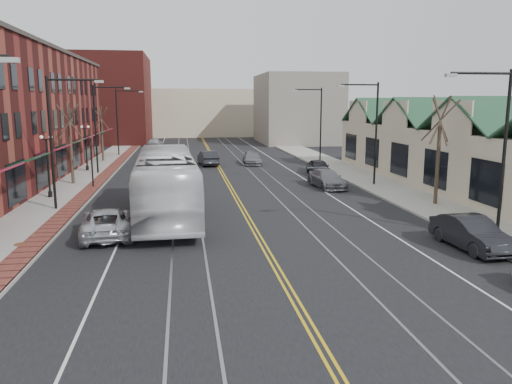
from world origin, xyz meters
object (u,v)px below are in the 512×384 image
object	(u,v)px
parked_suv	(107,222)
parked_car_d	(319,167)
parked_car_b	(471,233)
transit_bus	(166,184)
parked_car_c	(327,179)

from	to	relation	value
parked_suv	parked_car_d	bearing A→B (deg)	-137.51
parked_suv	parked_car_d	world-z (taller)	parked_suv
parked_car_b	parked_car_d	distance (m)	23.72
transit_bus	parked_suv	xyz separation A→B (m)	(-2.86, -4.02, -1.23)
transit_bus	parked_suv	distance (m)	5.08
parked_car_b	parked_car_c	size ratio (longest dim) A/B	0.95
parked_suv	parked_car_b	distance (m)	17.44
transit_bus	parked_car_b	distance (m)	16.48
parked_suv	parked_car_d	size ratio (longest dim) A/B	1.23
transit_bus	parked_car_c	xyz separation A→B (m)	(12.14, 8.32, -1.25)
parked_suv	parked_car_c	size ratio (longest dim) A/B	1.07
parked_car_d	parked_suv	bearing A→B (deg)	-128.17
transit_bus	parked_car_b	size ratio (longest dim) A/B	3.04
transit_bus	parked_car_b	xyz separation A→B (m)	(13.94, -8.71, -1.19)
transit_bus	parked_car_d	xyz separation A→B (m)	(13.34, 15.00, -1.23)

